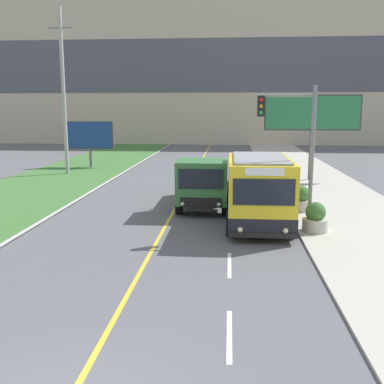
% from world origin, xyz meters
% --- Properties ---
extents(lane_marking_centre, '(2.88, 140.00, 0.01)m').
position_xyz_m(lane_marking_centre, '(0.35, 1.88, 0.00)').
color(lane_marking_centre, gold).
rests_on(lane_marking_centre, ground_plane).
extents(apartment_block_background, '(80.00, 8.04, 20.67)m').
position_xyz_m(apartment_block_background, '(0.00, 61.43, 10.33)').
color(apartment_block_background, '#BCAD93').
rests_on(apartment_block_background, ground_plane).
extents(city_bus, '(2.70, 5.40, 3.00)m').
position_xyz_m(city_bus, '(3.96, 12.66, 1.51)').
color(city_bus, yellow).
rests_on(city_bus, ground_plane).
extents(dump_truck, '(2.49, 6.39, 2.56)m').
position_xyz_m(dump_truck, '(1.43, 15.82, 1.29)').
color(dump_truck, black).
rests_on(dump_truck, ground_plane).
extents(utility_pole_far, '(1.80, 0.28, 12.32)m').
position_xyz_m(utility_pole_far, '(-9.82, 27.58, 6.21)').
color(utility_pole_far, '#9E9E99').
rests_on(utility_pole_far, ground_plane).
extents(traffic_light_mast, '(2.28, 0.32, 5.86)m').
position_xyz_m(traffic_light_mast, '(5.31, 11.97, 3.73)').
color(traffic_light_mast, slate).
rests_on(traffic_light_mast, ground_plane).
extents(billboard_large, '(6.53, 0.24, 5.93)m').
position_xyz_m(billboard_large, '(8.34, 25.68, 4.56)').
color(billboard_large, '#59595B').
rests_on(billboard_large, ground_plane).
extents(billboard_small, '(4.07, 0.24, 3.93)m').
position_xyz_m(billboard_small, '(-9.26, 31.82, 2.67)').
color(billboard_small, '#59595B').
rests_on(billboard_small, ground_plane).
extents(planter_round_near, '(1.02, 1.02, 1.20)m').
position_xyz_m(planter_round_near, '(6.19, 11.86, 0.61)').
color(planter_round_near, '#B7B2A8').
rests_on(planter_round_near, sidewalk_right).
extents(planter_round_second, '(1.05, 1.05, 1.22)m').
position_xyz_m(planter_round_second, '(6.20, 15.67, 0.62)').
color(planter_round_second, '#B7B2A8').
rests_on(planter_round_second, sidewalk_right).
extents(planter_round_third, '(1.06, 1.06, 1.22)m').
position_xyz_m(planter_round_third, '(6.25, 19.48, 0.61)').
color(planter_round_third, '#B7B2A8').
rests_on(planter_round_third, sidewalk_right).
extents(planter_round_far, '(0.97, 0.97, 1.16)m').
position_xyz_m(planter_round_far, '(6.24, 23.30, 0.59)').
color(planter_round_far, '#B7B2A8').
rests_on(planter_round_far, sidewalk_right).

